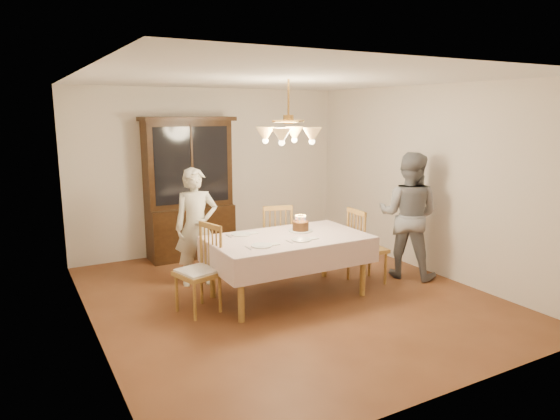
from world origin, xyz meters
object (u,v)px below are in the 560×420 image
elderly_woman (196,227)px  birthday_cake (301,227)px  chair_far_side (275,243)px  china_hutch (189,191)px  dining_table (288,243)px

elderly_woman → birthday_cake: (1.09, -0.81, 0.05)m
chair_far_side → birthday_cake: bearing=-90.7°
chair_far_side → elderly_woman: 1.15m
chair_far_side → china_hutch: bearing=118.1°
chair_far_side → elderly_woman: bearing=173.9°
dining_table → birthday_cake: (0.27, 0.16, 0.13)m
china_hutch → chair_far_side: china_hutch is taller
dining_table → elderly_woman: (-0.81, 0.97, 0.09)m
dining_table → china_hutch: bearing=101.6°
chair_far_side → elderly_woman: size_ratio=0.65×
dining_table → chair_far_side: chair_far_side is taller
dining_table → chair_far_side: 0.93m
birthday_cake → dining_table: bearing=-149.5°
dining_table → elderly_woman: elderly_woman is taller
birthday_cake → china_hutch: bearing=109.4°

